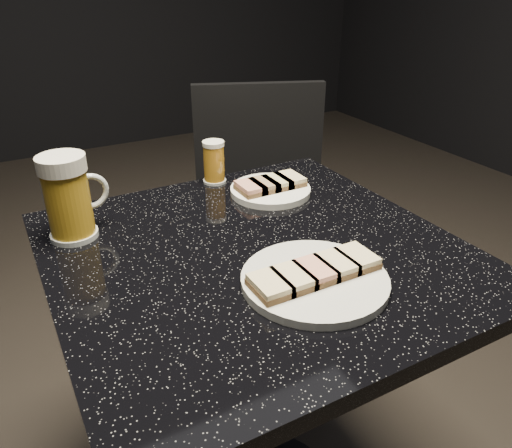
# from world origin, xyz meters

# --- Properties ---
(plate_large) EXTENTS (0.23, 0.23, 0.01)m
(plate_large) POSITION_xyz_m (0.03, -0.14, 0.76)
(plate_large) COLOR silver
(plate_large) RESTS_ON table
(plate_small) EXTENTS (0.18, 0.18, 0.01)m
(plate_small) POSITION_xyz_m (0.15, 0.20, 0.76)
(plate_small) COLOR white
(plate_small) RESTS_ON table
(table) EXTENTS (0.70, 0.70, 0.75)m
(table) POSITION_xyz_m (0.00, 0.00, 0.51)
(table) COLOR black
(table) RESTS_ON floor
(beer_mug) EXTENTS (0.12, 0.09, 0.16)m
(beer_mug) POSITION_xyz_m (-0.27, 0.20, 0.83)
(beer_mug) COLOR silver
(beer_mug) RESTS_ON table
(beer_tumbler) EXTENTS (0.05, 0.05, 0.10)m
(beer_tumbler) POSITION_xyz_m (0.06, 0.32, 0.80)
(beer_tumbler) COLOR silver
(beer_tumbler) RESTS_ON table
(chair) EXTENTS (0.54, 0.54, 0.88)m
(chair) POSITION_xyz_m (0.34, 0.58, 0.50)
(chair) COLOR black
(chair) RESTS_ON floor
(canapes_on_plate_large) EXTENTS (0.21, 0.07, 0.02)m
(canapes_on_plate_large) POSITION_xyz_m (0.03, -0.14, 0.77)
(canapes_on_plate_large) COLOR #4C3521
(canapes_on_plate_large) RESTS_ON plate_large
(canapes_on_plate_small) EXTENTS (0.15, 0.07, 0.02)m
(canapes_on_plate_small) POSITION_xyz_m (0.15, 0.20, 0.77)
(canapes_on_plate_small) COLOR #4C3521
(canapes_on_plate_small) RESTS_ON plate_small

